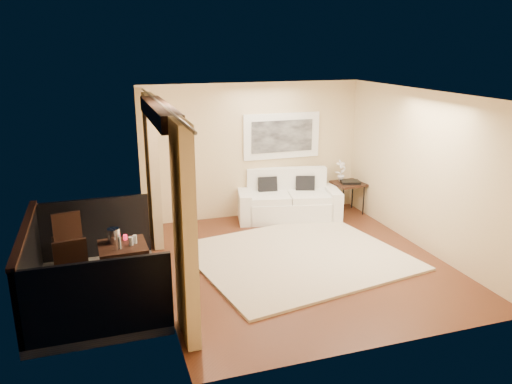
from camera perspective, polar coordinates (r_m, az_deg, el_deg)
floor at (r=8.25m, az=4.98°, el=-7.94°), size 5.00×5.00×0.00m
room_shell at (r=7.00m, az=-10.98°, el=8.93°), size 5.00×6.40×5.00m
balcony at (r=7.62m, az=-18.90°, el=-9.53°), size 1.81×2.60×1.17m
curtains at (r=7.25m, az=-10.31°, el=-0.37°), size 0.16×4.80×2.64m
artwork at (r=10.18m, az=2.97°, el=6.41°), size 1.62×0.07×0.92m
rug at (r=8.39m, az=4.81°, el=-7.35°), size 3.73×3.38×0.04m
sofa at (r=10.15m, az=3.69°, el=-1.05°), size 2.17×1.27×0.98m
side_table at (r=10.54m, az=10.53°, el=0.76°), size 0.64×0.64×0.65m
tray at (r=10.49m, az=10.72°, el=1.13°), size 0.44×0.36×0.05m
orchid at (r=10.54m, az=9.70°, el=2.41°), size 0.28×0.23×0.46m
bistro_table at (r=7.18m, az=-14.99°, el=-6.46°), size 0.67×0.67×0.76m
balcony_chair_far at (r=8.29m, az=-20.76°, el=-4.71°), size 0.48×0.49×0.97m
balcony_chair_near at (r=6.97m, az=-20.16°, el=-8.62°), size 0.48×0.49×0.98m
ice_bucket at (r=7.24m, az=-15.95°, el=-4.79°), size 0.18×0.18×0.20m
candle at (r=7.31m, az=-14.72°, el=-5.02°), size 0.06×0.06×0.07m
vase at (r=6.99m, az=-15.34°, el=-5.60°), size 0.04×0.04×0.18m
glass_a at (r=7.08m, az=-14.10°, el=-5.48°), size 0.06×0.06×0.12m
glass_b at (r=7.14m, az=-13.68°, el=-5.27°), size 0.06×0.06×0.12m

